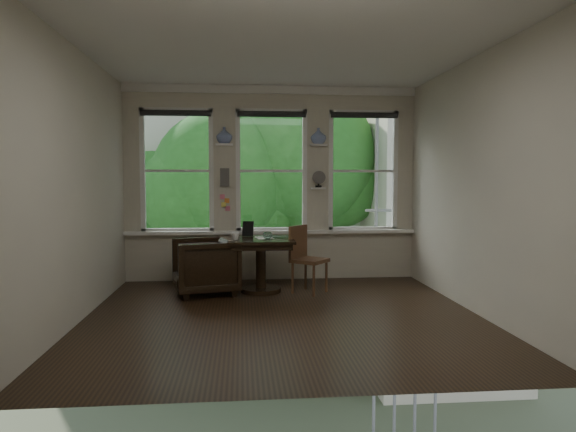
{
  "coord_description": "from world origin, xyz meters",
  "views": [
    {
      "loc": [
        -0.47,
        -5.78,
        1.56
      ],
      "look_at": [
        0.14,
        0.9,
        1.09
      ],
      "focal_mm": 32.0,
      "sensor_mm": 36.0,
      "label": 1
    }
  ],
  "objects": [
    {
      "name": "window_left",
      "position": [
        -1.45,
        2.25,
        1.7
      ],
      "size": [
        1.1,
        0.12,
        1.9
      ],
      "primitive_type": null,
      "color": "white",
      "rests_on": "ground"
    },
    {
      "name": "drinking_glass",
      "position": [
        -0.12,
        1.18,
        0.8
      ],
      "size": [
        0.12,
        0.12,
        0.09
      ],
      "primitive_type": "imported",
      "rotation": [
        0.0,
        0.0,
        0.01
      ],
      "color": "white",
      "rests_on": "table"
    },
    {
      "name": "wall_back",
      "position": [
        0.0,
        2.25,
        1.5
      ],
      "size": [
        4.5,
        0.0,
        4.5
      ],
      "primitive_type": "plane",
      "rotation": [
        1.57,
        0.0,
        0.0
      ],
      "color": "#BDB4A1",
      "rests_on": "ground"
    },
    {
      "name": "table",
      "position": [
        -0.21,
        1.3,
        0.38
      ],
      "size": [
        0.9,
        0.9,
        0.75
      ],
      "primitive_type": null,
      "color": "black",
      "rests_on": "ground"
    },
    {
      "name": "window_center",
      "position": [
        0.0,
        2.25,
        1.7
      ],
      "size": [
        1.1,
        0.12,
        1.9
      ],
      "primitive_type": null,
      "color": "white",
      "rests_on": "ground"
    },
    {
      "name": "armchair_left",
      "position": [
        -0.97,
        1.22,
        0.38
      ],
      "size": [
        1.01,
        0.99,
        0.77
      ],
      "primitive_type": "imported",
      "rotation": [
        0.0,
        0.0,
        -1.34
      ],
      "color": "black",
      "rests_on": "ground"
    },
    {
      "name": "vase_right",
      "position": [
        0.72,
        2.15,
        2.24
      ],
      "size": [
        0.24,
        0.24,
        0.25
      ],
      "primitive_type": "imported",
      "color": "silver",
      "rests_on": "shelf_right"
    },
    {
      "name": "shelf_left",
      "position": [
        -0.72,
        2.15,
        2.1
      ],
      "size": [
        0.26,
        0.16,
        0.03
      ],
      "primitive_type": "cube",
      "color": "white",
      "rests_on": "ground"
    },
    {
      "name": "wall_right",
      "position": [
        2.25,
        0.0,
        1.5
      ],
      "size": [
        0.0,
        4.5,
        4.5
      ],
      "primitive_type": "plane",
      "rotation": [
        1.57,
        0.0,
        -1.57
      ],
      "color": "#BDB4A1",
      "rests_on": "ground"
    },
    {
      "name": "intercom",
      "position": [
        -0.72,
        2.18,
        1.6
      ],
      "size": [
        0.14,
        0.06,
        0.28
      ],
      "primitive_type": "cube",
      "color": "#59544F",
      "rests_on": "ground"
    },
    {
      "name": "ground",
      "position": [
        0.0,
        0.0,
        0.0
      ],
      "size": [
        4.5,
        4.5,
        0.0
      ],
      "primitive_type": "plane",
      "color": "black",
      "rests_on": "ground"
    },
    {
      "name": "mug",
      "position": [
        -0.56,
        1.17,
        0.8
      ],
      "size": [
        0.11,
        0.11,
        0.1
      ],
      "primitive_type": "imported",
      "rotation": [
        0.0,
        0.0,
        -0.05
      ],
      "color": "white",
      "rests_on": "table"
    },
    {
      "name": "side_chair_right",
      "position": [
        0.46,
        1.17,
        0.46
      ],
      "size": [
        0.59,
        0.59,
        0.92
      ],
      "primitive_type": null,
      "rotation": [
        0.0,
        0.0,
        0.89
      ],
      "color": "#4C2E1B",
      "rests_on": "ground"
    },
    {
      "name": "tablet",
      "position": [
        -0.38,
        1.55,
        0.86
      ],
      "size": [
        0.17,
        0.11,
        0.22
      ],
      "primitive_type": "cube",
      "rotation": [
        -0.26,
        0.0,
        -0.25
      ],
      "color": "black",
      "rests_on": "table"
    },
    {
      "name": "wall_front",
      "position": [
        0.0,
        -2.25,
        1.5
      ],
      "size": [
        4.5,
        0.0,
        4.5
      ],
      "primitive_type": "plane",
      "rotation": [
        -1.57,
        0.0,
        0.0
      ],
      "color": "#BDB4A1",
      "rests_on": "ground"
    },
    {
      "name": "wall_left",
      "position": [
        -2.25,
        0.0,
        1.5
      ],
      "size": [
        0.0,
        4.5,
        4.5
      ],
      "primitive_type": "plane",
      "rotation": [
        1.57,
        0.0,
        1.57
      ],
      "color": "#BDB4A1",
      "rests_on": "ground"
    },
    {
      "name": "window_right",
      "position": [
        1.45,
        2.25,
        1.7
      ],
      "size": [
        1.1,
        0.12,
        1.9
      ],
      "primitive_type": null,
      "color": "white",
      "rests_on": "ground"
    },
    {
      "name": "laptop",
      "position": [
        0.03,
        1.28,
        0.76
      ],
      "size": [
        0.35,
        0.3,
        0.02
      ],
      "primitive_type": "imported",
      "rotation": [
        0.0,
        0.0,
        -0.42
      ],
      "color": "black",
      "rests_on": "table"
    },
    {
      "name": "cushion_red",
      "position": [
        -0.97,
        1.22,
        0.45
      ],
      "size": [
        0.45,
        0.45,
        0.06
      ],
      "primitive_type": "cube",
      "color": "maroon",
      "rests_on": "armchair_left"
    },
    {
      "name": "desk_fan",
      "position": [
        0.72,
        2.13,
        1.53
      ],
      "size": [
        0.2,
        0.2,
        0.24
      ],
      "primitive_type": null,
      "color": "#59544F",
      "rests_on": "ground"
    },
    {
      "name": "vase_left",
      "position": [
        -0.72,
        2.15,
        2.24
      ],
      "size": [
        0.24,
        0.24,
        0.25
      ],
      "primitive_type": "imported",
      "color": "silver",
      "rests_on": "shelf_left"
    },
    {
      "name": "sticky_notes",
      "position": [
        -0.72,
        2.19,
        1.25
      ],
      "size": [
        0.16,
        0.01,
        0.24
      ],
      "primitive_type": null,
      "color": "pink",
      "rests_on": "ground"
    },
    {
      "name": "papers",
      "position": [
        -0.15,
        1.34,
        0.75
      ],
      "size": [
        0.26,
        0.33,
        0.0
      ],
      "primitive_type": "cube",
      "rotation": [
        0.0,
        0.0,
        0.16
      ],
      "color": "silver",
      "rests_on": "table"
    },
    {
      "name": "shelf_right",
      "position": [
        0.72,
        2.15,
        2.1
      ],
      "size": [
        0.26,
        0.16,
        0.03
      ],
      "primitive_type": "cube",
      "color": "white",
      "rests_on": "ground"
    },
    {
      "name": "ceiling",
      "position": [
        0.0,
        0.0,
        3.0
      ],
      "size": [
        4.5,
        4.5,
        0.0
      ],
      "primitive_type": "plane",
      "rotation": [
        3.14,
        0.0,
        0.0
      ],
      "color": "silver",
      "rests_on": "ground"
    }
  ]
}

